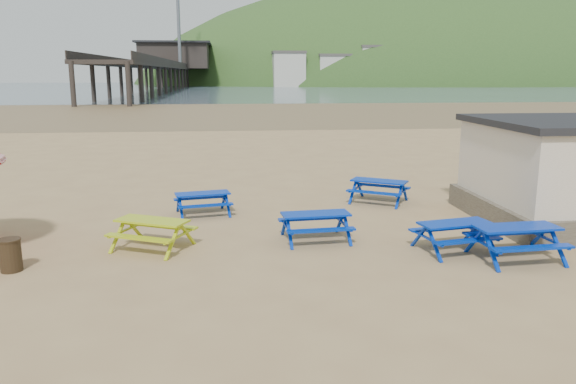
{
  "coord_description": "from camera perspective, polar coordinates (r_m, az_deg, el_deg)",
  "views": [
    {
      "loc": [
        -0.92,
        -14.91,
        4.5
      ],
      "look_at": [
        0.84,
        1.5,
        1.0
      ],
      "focal_mm": 35.0,
      "sensor_mm": 36.0,
      "label": 1
    }
  ],
  "objects": [
    {
      "name": "ground",
      "position": [
        15.61,
        -2.5,
        -4.8
      ],
      "size": [
        400.0,
        400.0,
        0.0
      ],
      "primitive_type": "plane",
      "color": "tan",
      "rests_on": "ground"
    },
    {
      "name": "picnic_table_blue_c",
      "position": [
        20.59,
        19.01,
        -0.35
      ],
      "size": [
        1.79,
        1.53,
        0.67
      ],
      "rotation": [
        0.0,
        0.0,
        -0.16
      ],
      "color": "#0027A4",
      "rests_on": "ground"
    },
    {
      "name": "picnic_table_blue_b",
      "position": [
        20.12,
        9.2,
        0.07
      ],
      "size": [
        2.44,
        2.32,
        0.8
      ],
      "rotation": [
        0.0,
        0.0,
        -0.55
      ],
      "color": "#0027A4",
      "rests_on": "ground"
    },
    {
      "name": "pier",
      "position": [
        193.9,
        -11.43,
        12.04
      ],
      "size": [
        24.0,
        220.0,
        39.29
      ],
      "color": "black",
      "rests_on": "ground"
    },
    {
      "name": "picnic_table_blue_a",
      "position": [
        18.36,
        -8.64,
        -1.18
      ],
      "size": [
        1.97,
        1.71,
        0.72
      ],
      "rotation": [
        0.0,
        0.0,
        0.2
      ],
      "color": "#0027A4",
      "rests_on": "ground"
    },
    {
      "name": "litter_bin",
      "position": [
        14.54,
        -26.37,
        -5.74
      ],
      "size": [
        0.53,
        0.53,
        0.77
      ],
      "color": "#352616",
      "rests_on": "ground"
    },
    {
      "name": "sea",
      "position": [
        184.97,
        -5.94,
        10.53
      ],
      "size": [
        400.0,
        400.0,
        0.0
      ],
      "primitive_type": "plane",
      "color": "#435460",
      "rests_on": "ground"
    },
    {
      "name": "headland_town",
      "position": [
        261.34,
        14.4,
        8.46
      ],
      "size": [
        264.0,
        144.0,
        108.0
      ],
      "color": "#2D4C1E",
      "rests_on": "ground"
    },
    {
      "name": "picnic_table_blue_e",
      "position": [
        15.07,
        16.52,
        -4.38
      ],
      "size": [
        2.09,
        1.8,
        0.77
      ],
      "rotation": [
        0.0,
        0.0,
        0.19
      ],
      "color": "#0027A4",
      "rests_on": "ground"
    },
    {
      "name": "picnic_table_blue_f",
      "position": [
        14.9,
        22.13,
        -4.81
      ],
      "size": [
        2.14,
        1.77,
        0.85
      ],
      "rotation": [
        0.0,
        0.0,
        0.07
      ],
      "color": "#0027A4",
      "rests_on": "ground"
    },
    {
      "name": "picnic_table_blue_d",
      "position": [
        15.39,
        2.82,
        -3.55
      ],
      "size": [
        1.96,
        1.64,
        0.77
      ],
      "rotation": [
        0.0,
        0.0,
        0.08
      ],
      "color": "#0027A4",
      "rests_on": "ground"
    },
    {
      "name": "picnic_table_yellow",
      "position": [
        15.07,
        -13.59,
        -4.19
      ],
      "size": [
        2.34,
        2.17,
        0.79
      ],
      "rotation": [
        0.0,
        0.0,
        -0.45
      ],
      "color": "#9DBF0D",
      "rests_on": "ground"
    },
    {
      "name": "wet_sand",
      "position": [
        70.06,
        -5.42,
        8.25
      ],
      "size": [
        400.0,
        400.0,
        0.0
      ],
      "primitive_type": "plane",
      "color": "brown",
      "rests_on": "ground"
    }
  ]
}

